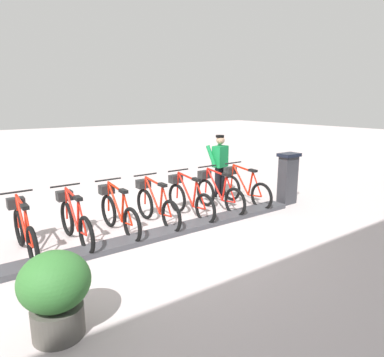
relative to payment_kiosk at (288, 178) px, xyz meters
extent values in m
plane|color=beige|center=(-0.05, 3.67, -0.67)|extent=(60.00, 60.00, 0.00)
cube|color=#47474C|center=(-0.05, 3.67, -0.62)|extent=(0.44, 6.63, 0.10)
cube|color=#38383D|center=(0.00, 0.00, -0.07)|extent=(0.28, 0.44, 1.20)
cube|color=#194C8C|center=(0.15, 0.00, 0.28)|extent=(0.03, 0.30, 0.40)
cube|color=black|center=(0.00, 0.00, 0.57)|extent=(0.36, 0.52, 0.08)
torus|color=black|center=(-0.03, 0.94, -0.33)|extent=(0.67, 0.08, 0.67)
torus|color=black|center=(1.02, 0.96, -0.33)|extent=(0.67, 0.08, 0.67)
cylinder|color=red|center=(0.68, 0.95, -0.05)|extent=(0.60, 0.05, 0.70)
cylinder|color=red|center=(0.34, 0.95, -0.09)|extent=(0.16, 0.05, 0.61)
cylinder|color=red|center=(0.62, 0.95, 0.25)|extent=(0.69, 0.06, 0.11)
cylinder|color=red|center=(0.18, 0.95, -0.36)|extent=(0.43, 0.04, 0.09)
cylinder|color=red|center=(0.12, 0.95, -0.06)|extent=(0.33, 0.04, 0.56)
cylinder|color=red|center=(0.99, 0.96, -0.02)|extent=(0.10, 0.04, 0.62)
cube|color=black|center=(0.28, 0.95, 0.24)|extent=(0.22, 0.10, 0.06)
cylinder|color=black|center=(0.96, 0.96, 0.33)|extent=(0.04, 0.54, 0.03)
cube|color=#2D2D2D|center=(1.07, 0.96, 0.11)|extent=(0.20, 0.28, 0.18)
torus|color=black|center=(-0.03, 1.78, -0.33)|extent=(0.67, 0.08, 0.67)
torus|color=black|center=(1.02, 1.79, -0.33)|extent=(0.67, 0.08, 0.67)
cylinder|color=red|center=(0.68, 1.79, -0.05)|extent=(0.60, 0.05, 0.70)
cylinder|color=red|center=(0.34, 1.78, -0.09)|extent=(0.16, 0.05, 0.61)
cylinder|color=red|center=(0.62, 1.79, 0.25)|extent=(0.69, 0.06, 0.11)
cylinder|color=red|center=(0.18, 1.78, -0.36)|extent=(0.43, 0.04, 0.09)
cylinder|color=red|center=(0.12, 1.78, -0.06)|extent=(0.33, 0.04, 0.56)
cylinder|color=red|center=(0.99, 1.79, -0.02)|extent=(0.10, 0.04, 0.62)
cube|color=black|center=(0.28, 1.78, 0.24)|extent=(0.22, 0.10, 0.06)
cylinder|color=black|center=(0.96, 1.79, 0.33)|extent=(0.04, 0.54, 0.03)
cube|color=#2D2D2D|center=(1.07, 1.80, 0.11)|extent=(0.20, 0.28, 0.18)
torus|color=black|center=(-0.03, 2.61, -0.33)|extent=(0.67, 0.08, 0.67)
torus|color=black|center=(1.02, 2.63, -0.33)|extent=(0.67, 0.08, 0.67)
cylinder|color=red|center=(0.68, 2.62, -0.05)|extent=(0.60, 0.05, 0.70)
cylinder|color=red|center=(0.34, 2.62, -0.09)|extent=(0.16, 0.05, 0.61)
cylinder|color=red|center=(0.62, 2.62, 0.25)|extent=(0.69, 0.06, 0.11)
cylinder|color=red|center=(0.18, 2.61, -0.36)|extent=(0.43, 0.04, 0.09)
cylinder|color=red|center=(0.12, 2.61, -0.06)|extent=(0.33, 0.04, 0.56)
cylinder|color=red|center=(0.99, 2.63, -0.02)|extent=(0.10, 0.04, 0.62)
cube|color=black|center=(0.28, 2.61, 0.24)|extent=(0.22, 0.10, 0.06)
cylinder|color=black|center=(0.96, 2.63, 0.33)|extent=(0.04, 0.54, 0.03)
cube|color=#2D2D2D|center=(1.07, 2.63, 0.11)|extent=(0.20, 0.28, 0.18)
torus|color=black|center=(-0.03, 3.44, -0.33)|extent=(0.67, 0.08, 0.67)
torus|color=black|center=(1.02, 3.46, -0.33)|extent=(0.67, 0.08, 0.67)
cylinder|color=red|center=(0.68, 3.46, -0.05)|extent=(0.60, 0.05, 0.70)
cylinder|color=red|center=(0.34, 3.45, -0.09)|extent=(0.16, 0.05, 0.61)
cylinder|color=red|center=(0.62, 3.45, 0.25)|extent=(0.69, 0.06, 0.11)
cylinder|color=red|center=(0.18, 3.45, -0.36)|extent=(0.43, 0.04, 0.09)
cylinder|color=red|center=(0.12, 3.45, -0.06)|extent=(0.33, 0.04, 0.56)
cylinder|color=red|center=(0.99, 3.46, -0.02)|extent=(0.10, 0.04, 0.62)
cube|color=black|center=(0.28, 3.45, 0.24)|extent=(0.22, 0.10, 0.06)
cylinder|color=black|center=(0.96, 3.46, 0.33)|extent=(0.04, 0.54, 0.03)
cube|color=#2D2D2D|center=(1.07, 3.46, 0.11)|extent=(0.20, 0.28, 0.18)
torus|color=black|center=(-0.03, 4.28, -0.33)|extent=(0.67, 0.08, 0.67)
torus|color=black|center=(1.02, 4.29, -0.33)|extent=(0.67, 0.08, 0.67)
cylinder|color=red|center=(0.68, 4.29, -0.05)|extent=(0.60, 0.05, 0.70)
cylinder|color=red|center=(0.34, 4.28, -0.09)|extent=(0.16, 0.05, 0.61)
cylinder|color=red|center=(0.62, 4.29, 0.25)|extent=(0.69, 0.06, 0.11)
cylinder|color=red|center=(0.18, 4.28, -0.36)|extent=(0.43, 0.04, 0.09)
cylinder|color=red|center=(0.12, 4.28, -0.06)|extent=(0.33, 0.04, 0.56)
cylinder|color=red|center=(0.99, 4.29, -0.02)|extent=(0.10, 0.04, 0.62)
cube|color=black|center=(0.28, 4.28, 0.24)|extent=(0.22, 0.10, 0.06)
cylinder|color=black|center=(0.96, 4.29, 0.33)|extent=(0.04, 0.54, 0.03)
cube|color=#2D2D2D|center=(1.07, 4.30, 0.11)|extent=(0.20, 0.28, 0.18)
torus|color=black|center=(-0.03, 5.11, -0.33)|extent=(0.67, 0.08, 0.67)
torus|color=black|center=(1.02, 5.13, -0.33)|extent=(0.67, 0.08, 0.67)
cylinder|color=red|center=(0.68, 5.12, -0.05)|extent=(0.60, 0.05, 0.70)
cylinder|color=red|center=(0.34, 5.12, -0.09)|extent=(0.16, 0.05, 0.61)
cylinder|color=red|center=(0.62, 5.12, 0.25)|extent=(0.69, 0.06, 0.11)
cylinder|color=red|center=(0.18, 5.11, -0.36)|extent=(0.43, 0.04, 0.09)
cylinder|color=red|center=(0.12, 5.11, -0.06)|extent=(0.33, 0.04, 0.56)
cylinder|color=red|center=(0.99, 5.13, -0.02)|extent=(0.10, 0.04, 0.62)
cube|color=black|center=(0.28, 5.12, 0.24)|extent=(0.22, 0.10, 0.06)
cylinder|color=black|center=(0.96, 5.13, 0.33)|extent=(0.04, 0.54, 0.03)
cube|color=#2D2D2D|center=(1.07, 5.13, 0.11)|extent=(0.20, 0.28, 0.18)
torus|color=black|center=(-0.03, 5.94, -0.33)|extent=(0.67, 0.08, 0.67)
torus|color=black|center=(1.02, 5.96, -0.33)|extent=(0.67, 0.08, 0.67)
cylinder|color=red|center=(0.68, 5.96, -0.05)|extent=(0.60, 0.05, 0.70)
cylinder|color=red|center=(0.34, 5.95, -0.09)|extent=(0.16, 0.05, 0.61)
cylinder|color=red|center=(0.62, 5.96, 0.25)|extent=(0.69, 0.06, 0.11)
cylinder|color=red|center=(0.18, 5.95, -0.36)|extent=(0.43, 0.04, 0.09)
cylinder|color=red|center=(0.12, 5.95, -0.06)|extent=(0.33, 0.04, 0.56)
cylinder|color=red|center=(0.99, 5.96, -0.02)|extent=(0.10, 0.04, 0.62)
cube|color=black|center=(0.28, 5.95, 0.24)|extent=(0.22, 0.10, 0.06)
cylinder|color=black|center=(0.96, 5.96, 0.33)|extent=(0.04, 0.54, 0.03)
cube|color=#2D2D2D|center=(1.07, 5.96, 0.11)|extent=(0.20, 0.28, 0.18)
cube|color=white|center=(1.51, 1.09, -0.62)|extent=(0.28, 0.17, 0.10)
cube|color=white|center=(1.45, 0.84, -0.62)|extent=(0.28, 0.17, 0.10)
cylinder|color=black|center=(1.45, 1.06, -0.24)|extent=(0.15, 0.15, 0.82)
cylinder|color=black|center=(1.50, 0.87, -0.24)|extent=(0.15, 0.15, 0.82)
cube|color=#1A9248|center=(1.48, 0.96, 0.43)|extent=(0.35, 0.45, 0.56)
cylinder|color=#1A9248|center=(1.51, 1.24, 0.46)|extent=(0.35, 0.18, 0.57)
cylinder|color=#1A9248|center=(1.64, 0.74, 0.46)|extent=(0.35, 0.18, 0.57)
sphere|color=tan|center=(1.48, 0.96, 0.86)|extent=(0.22, 0.22, 0.22)
cylinder|color=black|center=(1.50, 0.97, 0.96)|extent=(0.22, 0.22, 0.06)
cylinder|color=#59544C|center=(-1.89, 6.06, -0.49)|extent=(0.56, 0.56, 0.35)
ellipsoid|color=#3A7E36|center=(-1.89, 6.06, -0.02)|extent=(0.76, 0.76, 0.64)
camera|label=1|loc=(-5.47, 6.81, 1.86)|focal=32.31mm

